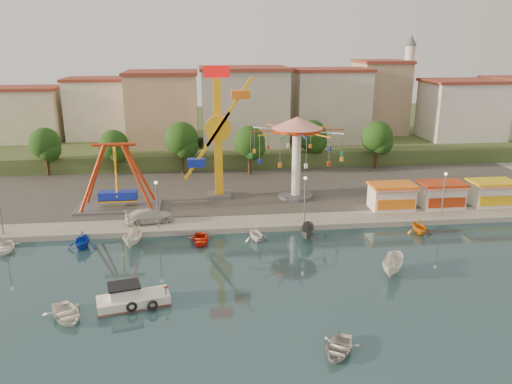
{
  "coord_description": "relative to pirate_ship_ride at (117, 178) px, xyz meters",
  "views": [
    {
      "loc": [
        -3.12,
        -38.2,
        20.08
      ],
      "look_at": [
        2.71,
        14.0,
        4.0
      ],
      "focal_mm": 35.0,
      "sensor_mm": 36.0,
      "label": 1
    }
  ],
  "objects": [
    {
      "name": "building_7",
      "position": [
        69.28,
        33.4,
        2.99
      ],
      "size": [
        11.59,
        10.93,
        8.76
      ],
      "primitive_type": "cube",
      "color": "beige",
      "rests_on": "hill_terrace"
    },
    {
      "name": "kamikaze_tower",
      "position": [
        12.53,
        2.91,
        4.13
      ],
      "size": [
        5.96,
        3.1,
        16.5
      ],
      "color": "#59595E",
      "rests_on": "quay_deck"
    },
    {
      "name": "booth_right",
      "position": [
        45.21,
        -3.82,
        -2.23
      ],
      "size": [
        5.4,
        3.78,
        3.08
      ],
      "color": "white",
      "rests_on": "quay_deck"
    },
    {
      "name": "lamp_post_1",
      "position": [
        5.25,
        -7.31,
        -1.29
      ],
      "size": [
        0.14,
        0.14,
        5.0
      ],
      "primitive_type": "cylinder",
      "color": "#59595E",
      "rests_on": "quay_deck"
    },
    {
      "name": "building_6",
      "position": [
        57.4,
        28.47,
        4.78
      ],
      "size": [
        8.23,
        8.98,
        12.36
      ],
      "primitive_type": "cube",
      "color": "silver",
      "rests_on": "hill_terrace"
    },
    {
      "name": "tree_5",
      "position": [
        37.25,
        15.23,
        1.31
      ],
      "size": [
        4.83,
        4.83,
        7.54
      ],
      "color": "#382314",
      "rests_on": "quay_deck"
    },
    {
      "name": "building_1",
      "position": [
        -8.08,
        31.08,
        2.92
      ],
      "size": [
        12.33,
        9.01,
        8.63
      ],
      "primitive_type": "cube",
      "color": "silver",
      "rests_on": "hill_terrace"
    },
    {
      "name": "minaret",
      "position": [
        49.25,
        33.69,
        8.15
      ],
      "size": [
        2.8,
        2.8,
        18.0
      ],
      "color": "silver",
      "rests_on": "hill_terrace"
    },
    {
      "name": "moored_boat_0",
      "position": [
        -9.52,
        -10.51,
        -4.02
      ],
      "size": [
        3.48,
        4.18,
        0.75
      ],
      "primitive_type": "imported",
      "rotation": [
        0.0,
        0.0,
        0.28
      ],
      "color": "silver",
      "rests_on": "ground"
    },
    {
      "name": "moored_boat_1",
      "position": [
        -2.08,
        -10.51,
        -3.53
      ],
      "size": [
        3.14,
        3.55,
        1.74
      ],
      "primitive_type": "imported",
      "rotation": [
        0.0,
        0.0,
        -0.09
      ],
      "color": "#1543BC",
      "rests_on": "ground"
    },
    {
      "name": "tree_1",
      "position": [
        -2.75,
        15.93,
        0.81
      ],
      "size": [
        4.35,
        4.35,
        6.8
      ],
      "color": "#382314",
      "rests_on": "quay_deck"
    },
    {
      "name": "building_0",
      "position": [
        -20.12,
        25.76,
        4.54
      ],
      "size": [
        9.26,
        9.53,
        11.87
      ],
      "primitive_type": "cube",
      "color": "beige",
      "rests_on": "hill_terrace"
    },
    {
      "name": "quay_deck",
      "position": [
        13.25,
        41.69,
        -4.09
      ],
      "size": [
        200.0,
        100.0,
        0.6
      ],
      "primitive_type": "cube",
      "color": "#9E998E",
      "rests_on": "ground"
    },
    {
      "name": "tree_0",
      "position": [
        -12.75,
        16.67,
        1.08
      ],
      "size": [
        4.6,
        4.6,
        7.19
      ],
      "color": "#382314",
      "rests_on": "quay_deck"
    },
    {
      "name": "rowboat_b",
      "position": [
        18.77,
        -30.53,
        -4.03
      ],
      "size": [
        3.96,
        4.35,
        0.74
      ],
      "primitive_type": "imported",
      "rotation": [
        0.0,
        0.0,
        -0.52
      ],
      "color": "beige",
      "rests_on": "ground"
    },
    {
      "name": "lamp_post_3",
      "position": [
        37.25,
        -7.31,
        -1.29
      ],
      "size": [
        0.14,
        0.14,
        5.0
      ],
      "primitive_type": "cylinder",
      "color": "#59595E",
      "rests_on": "quay_deck"
    },
    {
      "name": "booth_mid",
      "position": [
        38.81,
        -3.82,
        -2.23
      ],
      "size": [
        5.4,
        3.78,
        3.08
      ],
      "color": "white",
      "rests_on": "quay_deck"
    },
    {
      "name": "moored_boat_3",
      "position": [
        9.7,
        -10.51,
        -4.03
      ],
      "size": [
        2.59,
        3.59,
        0.74
      ],
      "primitive_type": "imported",
      "rotation": [
        0.0,
        0.0,
        0.01
      ],
      "color": "red",
      "rests_on": "ground"
    },
    {
      "name": "moored_boat_2",
      "position": [
        2.94,
        -10.51,
        -3.6
      ],
      "size": [
        2.07,
        4.26,
        1.58
      ],
      "primitive_type": "imported",
      "rotation": [
        0.0,
        0.0,
        -0.13
      ],
      "color": "silver",
      "rests_on": "ground"
    },
    {
      "name": "lamp_post_2",
      "position": [
        21.25,
        -7.31,
        -1.29
      ],
      "size": [
        0.14,
        0.14,
        5.0
      ],
      "primitive_type": "cylinder",
      "color": "#59595E",
      "rests_on": "quay_deck"
    },
    {
      "name": "cabin_motorboat",
      "position": [
        4.28,
        -22.65,
        -3.87
      ],
      "size": [
        5.89,
        3.33,
        1.95
      ],
      "rotation": [
        0.0,
        0.0,
        0.23
      ],
      "color": "white",
      "rests_on": "ground"
    },
    {
      "name": "lamp_post_0",
      "position": [
        -10.75,
        -7.31,
        -1.29
      ],
      "size": [
        0.14,
        0.14,
        5.0
      ],
      "primitive_type": "cylinder",
      "color": "#59595E",
      "rests_on": "quay_deck"
    },
    {
      "name": "moored_boat_4",
      "position": [
        15.5,
        -10.51,
        -3.64
      ],
      "size": [
        3.15,
        3.42,
        1.51
      ],
      "primitive_type": "imported",
      "rotation": [
        0.0,
        0.0,
        0.27
      ],
      "color": "white",
      "rests_on": "ground"
    },
    {
      "name": "tree_3",
      "position": [
        17.25,
        14.06,
        1.16
      ],
      "size": [
        4.68,
        4.68,
        7.32
      ],
      "color": "#382314",
      "rests_on": "quay_deck"
    },
    {
      "name": "pirate_ship_ride",
      "position": [
        0.0,
        0.0,
        0.0
      ],
      "size": [
        10.0,
        5.0,
        8.0
      ],
      "color": "#59595E",
      "rests_on": "quay_deck"
    },
    {
      "name": "moored_boat_7",
      "position": [
        33.23,
        -10.51,
        -3.58
      ],
      "size": [
        2.65,
        3.07,
        1.62
      ],
      "primitive_type": "imported",
      "rotation": [
        0.0,
        0.0,
        -0.0
      ],
      "color": "orange",
      "rests_on": "ground"
    },
    {
      "name": "ground",
      "position": [
        13.25,
        -20.31,
        -4.39
      ],
      "size": [
        200.0,
        200.0,
        0.0
      ],
      "primitive_type": "plane",
      "color": "#122C33",
      "rests_on": "ground"
    },
    {
      "name": "rowboat_a",
      "position": [
        -0.39,
        -24.07,
        -3.99
      ],
      "size": [
        4.37,
        4.8,
        0.81
      ],
      "primitive_type": "imported",
      "rotation": [
        0.0,
        0.0,
        0.51
      ],
      "color": "white",
      "rests_on": "ground"
    },
    {
      "name": "tree_4",
      "position": [
        27.25,
        17.05,
        1.35
      ],
      "size": [
        4.86,
        4.86,
        7.6
      ],
      "color": "#382314",
      "rests_on": "quay_deck"
    },
    {
      "name": "building_4",
      "position": [
        32.32,
        31.9,
        3.22
      ],
      "size": [
        10.75,
        9.23,
        9.24
      ],
      "primitive_type": "cube",
      "color": "beige",
      "rests_on": "hill_terrace"
    },
    {
      "name": "van",
      "position": [
        4.12,
        -5.42,
        -3.03
      ],
      "size": [
        5.59,
        3.24,
        1.52
      ],
      "primitive_type": "imported",
      "rotation": [
        0.0,
        0.0,
        1.79
      ],
      "color": "silver",
      "rests_on": "quay_deck"
    },
    {
      "name": "wave_swinger",
      "position": [
        21.99,
        1.85,
        3.8
      ],
      "size": [
        11.6,
        11.6,
        10.4
      ],
      "color": "#59595E",
      "rests_on": "quay_deck"
    },
    {
      "name": "asphalt_pad",
      "position": [
        13.25,
        9.69,
        -3.79
      ],
      "size": [
        90.0,
        28.0,
        0.01
      ],
      "primitive_type": "cube",
      "color": "#4C4944",
      "rests_on": "quay_deck"
    },
    {
      "name": "building_5",
      "position": [
        45.61,
        30.03,
        4.21
      ],
      "size": [
        12.77,
        10.96,
        11.21
      ],
      "primitive_type": "cube",
      "color": "tan",
      "rests_on": "hill_terrace"
    },
    {
      "name": "moored_boat_5",
      "position": [
        20.99,
        -10.51,
        -3.68
      ],
      "size": [
        2.35,
        3.93,
        1.43
      ],
      "primitive_type": "imported",
      "rotation": [
        0.0,
        0.0,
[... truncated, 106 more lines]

